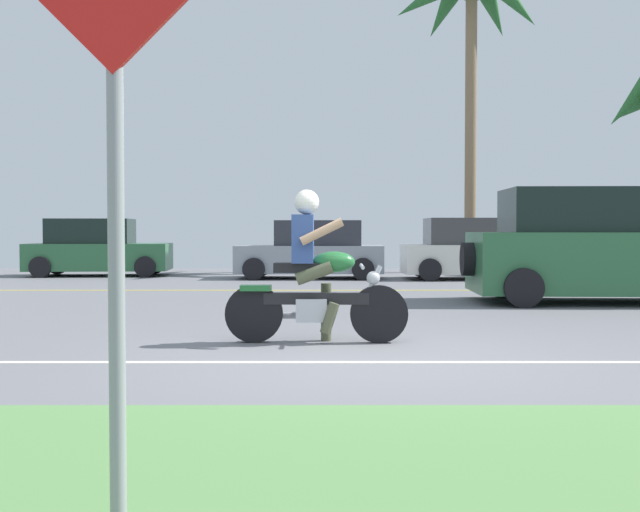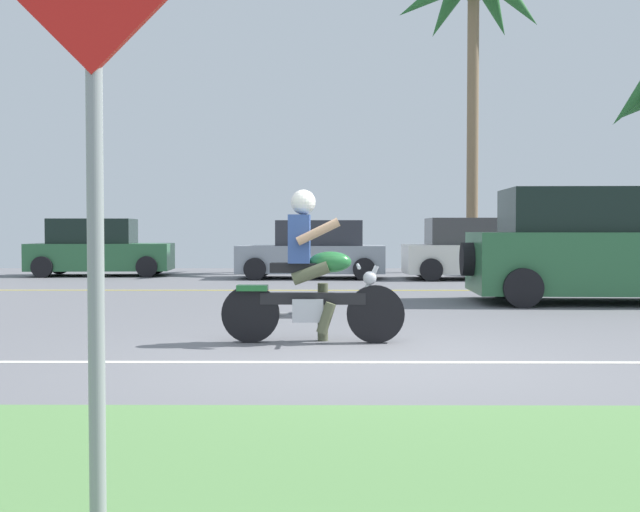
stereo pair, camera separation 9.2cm
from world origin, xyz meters
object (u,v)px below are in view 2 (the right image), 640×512
(parked_car_0, at_px, (99,249))
(motorcyclist, at_px, (311,278))
(street_sign, at_px, (94,166))
(parked_car_2, at_px, (480,251))
(parked_car_1, at_px, (314,251))
(suv_nearby, at_px, (607,247))
(palm_tree_0, at_px, (475,2))

(parked_car_0, bearing_deg, motorcyclist, -64.64)
(motorcyclist, height_order, street_sign, street_sign)
(motorcyclist, relative_size, parked_car_0, 0.53)
(parked_car_2, bearing_deg, parked_car_1, 175.41)
(suv_nearby, height_order, parked_car_0, suv_nearby)
(parked_car_1, height_order, palm_tree_0, palm_tree_0)
(suv_nearby, bearing_deg, parked_car_0, 144.36)
(motorcyclist, relative_size, parked_car_1, 0.53)
(suv_nearby, bearing_deg, motorcyclist, -136.12)
(parked_car_2, bearing_deg, street_sign, -105.54)
(parked_car_0, bearing_deg, suv_nearby, -35.64)
(motorcyclist, relative_size, palm_tree_0, 0.22)
(parked_car_1, bearing_deg, palm_tree_0, 32.77)
(suv_nearby, xyz_separation_m, parked_car_1, (-5.12, 6.79, -0.25))
(parked_car_1, bearing_deg, motorcyclist, -89.32)
(parked_car_0, relative_size, parked_car_1, 1.01)
(parked_car_2, height_order, street_sign, street_sign)
(motorcyclist, distance_m, parked_car_0, 14.03)
(suv_nearby, xyz_separation_m, parked_car_2, (-0.90, 6.46, -0.23))
(motorcyclist, distance_m, parked_car_1, 11.59)
(motorcyclist, xyz_separation_m, palm_tree_0, (4.55, 14.61, 7.21))
(motorcyclist, xyz_separation_m, suv_nearby, (4.99, 4.80, 0.23))
(palm_tree_0, bearing_deg, parked_car_1, -147.23)
(suv_nearby, relative_size, street_sign, 2.02)
(parked_car_1, height_order, street_sign, street_sign)
(palm_tree_0, bearing_deg, street_sign, -104.30)
(motorcyclist, relative_size, suv_nearby, 0.41)
(parked_car_1, bearing_deg, parked_car_0, 169.50)
(parked_car_1, relative_size, street_sign, 1.58)
(parked_car_0, bearing_deg, street_sign, -73.93)
(palm_tree_0, height_order, street_sign, palm_tree_0)
(motorcyclist, bearing_deg, suv_nearby, 43.88)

